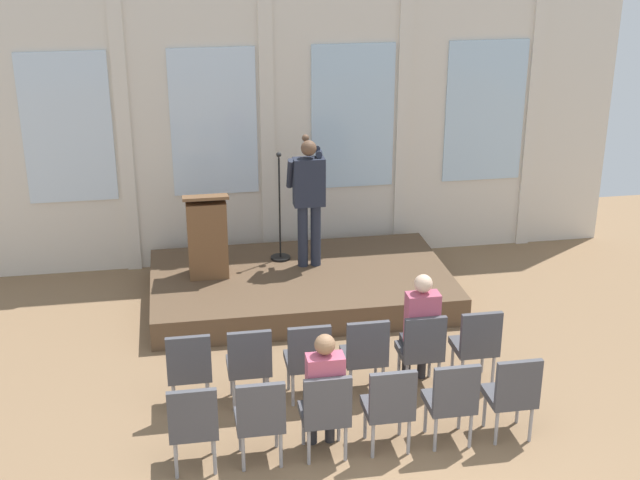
% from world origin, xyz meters
% --- Properties ---
extents(rear_partition, '(10.07, 0.14, 4.10)m').
position_xyz_m(rear_partition, '(0.04, 6.22, 2.06)').
color(rear_partition, silver).
rests_on(rear_partition, ground).
extents(stage_platform, '(4.02, 2.43, 0.37)m').
position_xyz_m(stage_platform, '(0.00, 4.71, 0.19)').
color(stage_platform, brown).
rests_on(stage_platform, ground).
extents(speaker, '(0.52, 0.69, 1.78)m').
position_xyz_m(speaker, '(0.16, 4.99, 1.41)').
color(speaker, '#232838').
rests_on(speaker, stage_platform).
extents(mic_stand, '(0.28, 0.28, 1.55)m').
position_xyz_m(mic_stand, '(-0.20, 5.27, 0.71)').
color(mic_stand, black).
rests_on(mic_stand, stage_platform).
extents(lectern, '(0.60, 0.48, 1.16)m').
position_xyz_m(lectern, '(-1.22, 4.89, 0.93)').
color(lectern, brown).
rests_on(lectern, stage_platform).
extents(chair_r0_c0, '(0.46, 0.44, 0.94)m').
position_xyz_m(chair_r0_c0, '(-1.58, 2.12, 0.53)').
color(chair_r0_c0, '#99999E').
rests_on(chair_r0_c0, ground).
extents(chair_r0_c1, '(0.46, 0.44, 0.94)m').
position_xyz_m(chair_r0_c1, '(-0.95, 2.12, 0.53)').
color(chair_r0_c1, '#99999E').
rests_on(chair_r0_c1, ground).
extents(chair_r0_c2, '(0.46, 0.44, 0.94)m').
position_xyz_m(chair_r0_c2, '(-0.32, 2.12, 0.53)').
color(chair_r0_c2, '#99999E').
rests_on(chair_r0_c2, ground).
extents(chair_r0_c3, '(0.46, 0.44, 0.94)m').
position_xyz_m(chair_r0_c3, '(0.32, 2.12, 0.53)').
color(chair_r0_c3, '#99999E').
rests_on(chair_r0_c3, ground).
extents(chair_r0_c4, '(0.46, 0.44, 0.94)m').
position_xyz_m(chair_r0_c4, '(0.95, 2.12, 0.53)').
color(chair_r0_c4, '#99999E').
rests_on(chair_r0_c4, ground).
extents(audience_r0_c4, '(0.36, 0.39, 1.37)m').
position_xyz_m(audience_r0_c4, '(0.95, 2.20, 0.76)').
color(audience_r0_c4, '#2D2D33').
rests_on(audience_r0_c4, ground).
extents(chair_r0_c5, '(0.46, 0.44, 0.94)m').
position_xyz_m(chair_r0_c5, '(1.58, 2.12, 0.53)').
color(chair_r0_c5, '#99999E').
rests_on(chair_r0_c5, ground).
extents(chair_r1_c0, '(0.46, 0.44, 0.94)m').
position_xyz_m(chair_r1_c0, '(-1.58, 1.05, 0.53)').
color(chair_r1_c0, '#99999E').
rests_on(chair_r1_c0, ground).
extents(chair_r1_c1, '(0.46, 0.44, 0.94)m').
position_xyz_m(chair_r1_c1, '(-0.95, 1.05, 0.53)').
color(chair_r1_c1, '#99999E').
rests_on(chair_r1_c1, ground).
extents(chair_r1_c2, '(0.46, 0.44, 0.94)m').
position_xyz_m(chair_r1_c2, '(-0.32, 1.05, 0.53)').
color(chair_r1_c2, '#99999E').
rests_on(chair_r1_c2, ground).
extents(audience_r1_c2, '(0.36, 0.39, 1.31)m').
position_xyz_m(audience_r1_c2, '(-0.32, 1.13, 0.73)').
color(audience_r1_c2, '#2D2D33').
rests_on(audience_r1_c2, ground).
extents(chair_r1_c3, '(0.46, 0.44, 0.94)m').
position_xyz_m(chair_r1_c3, '(0.32, 1.05, 0.53)').
color(chair_r1_c3, '#99999E').
rests_on(chair_r1_c3, ground).
extents(chair_r1_c4, '(0.46, 0.44, 0.94)m').
position_xyz_m(chair_r1_c4, '(0.95, 1.05, 0.53)').
color(chair_r1_c4, '#99999E').
rests_on(chair_r1_c4, ground).
extents(chair_r1_c5, '(0.46, 0.44, 0.94)m').
position_xyz_m(chair_r1_c5, '(1.58, 1.05, 0.53)').
color(chair_r1_c5, '#99999E').
rests_on(chair_r1_c5, ground).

